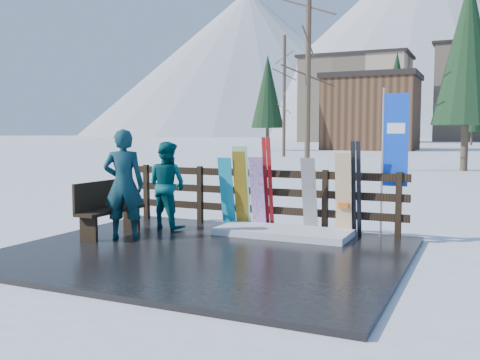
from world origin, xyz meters
The scene contains 18 objects.
ground centered at (0.00, 0.00, 0.00)m, with size 700.00×700.00×0.00m, color white.
deck centered at (0.00, 0.00, 0.04)m, with size 6.00×5.00×0.08m, color black.
fence centered at (0.00, 2.20, 0.74)m, with size 5.60×0.10×1.15m.
snow_patch centered at (0.70, 1.60, 0.14)m, with size 2.37×1.00×0.12m, color white.
bench centered at (-2.17, 0.36, 0.60)m, with size 0.41×1.50×0.97m.
snowboard_0 centered at (-0.59, 1.98, 0.76)m, with size 0.28×0.03×1.38m, color #1BA1C5.
snowboard_1 centered at (-0.27, 1.98, 0.87)m, with size 0.29×0.03×1.59m, color white.
snowboard_2 centered at (-0.30, 1.98, 0.82)m, with size 0.26×0.03×1.49m, color gold.
snowboard_3 centered at (0.05, 1.98, 0.77)m, with size 0.28×0.03×1.40m, color silver.
snowboard_4 centered at (1.07, 1.98, 0.77)m, with size 0.26×0.03×1.40m, color black.
snowboard_5 centered at (1.69, 1.98, 0.82)m, with size 0.28×0.03×1.49m, color silver.
ski_pair_a centered at (0.24, 2.05, 0.95)m, with size 0.17×0.28×1.75m.
ski_pair_b centered at (1.90, 2.05, 0.92)m, with size 0.17×0.27×1.69m.
rental_flag centered at (2.47, 2.25, 1.69)m, with size 0.45×0.04×2.60m.
person_front centered at (-1.70, 0.22, 1.02)m, with size 0.69×0.45×1.89m, color #15504D.
person_back centered at (-1.57, 1.38, 0.91)m, with size 0.81×0.63×1.66m, color #08535A.
resort_buildings centered at (1.03, 115.41, 9.81)m, with size 73.00×87.60×22.60m.
mountains centered at (-10.50, 328.41, 50.20)m, with size 520.00×260.00×120.00m.
Camera 1 is at (3.91, -7.25, 1.89)m, focal length 40.00 mm.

